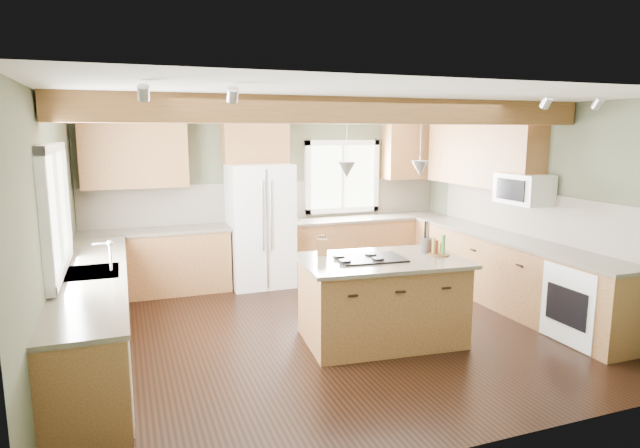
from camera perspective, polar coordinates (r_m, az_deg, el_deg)
name	(u,v)px	position (r m, az deg, el deg)	size (l,w,h in m)	color
floor	(332,331)	(6.28, 1.28, -11.29)	(5.60, 5.60, 0.00)	black
ceiling	(333,100)	(5.87, 1.38, 13.10)	(5.60, 5.60, 0.00)	silver
wall_back	(273,195)	(8.29, -5.07, 3.12)	(5.60, 5.60, 0.00)	#414631
wall_left	(54,236)	(5.57, -26.54, -1.20)	(5.00, 5.00, 0.00)	#414631
wall_right	(534,207)	(7.44, 21.82, 1.67)	(5.00, 5.00, 0.00)	#414631
ceiling_beam	(349,111)	(5.45, 3.15, 11.98)	(5.55, 0.26, 0.26)	#573619
soffit_trim	(273,113)	(8.15, -5.02, 11.74)	(5.55, 0.20, 0.10)	#573619
backsplash_back	(273,201)	(8.29, -5.04, 2.49)	(5.58, 0.03, 0.58)	brown
backsplash_right	(529,214)	(7.47, 21.44, 1.04)	(0.03, 3.70, 0.58)	brown
base_cab_back_left	(156,263)	(7.87, -17.08, -4.01)	(2.02, 0.60, 0.88)	brown
counter_back_left	(154,231)	(7.78, -17.25, -0.72)	(2.06, 0.64, 0.04)	#494035
base_cab_back_right	(368,246)	(8.67, 5.09, -2.35)	(2.62, 0.60, 0.88)	brown
counter_back_right	(368,218)	(8.59, 5.14, 0.65)	(2.66, 0.64, 0.04)	#494035
base_cab_left	(95,319)	(5.80, -22.85, -9.30)	(0.60, 3.70, 0.88)	brown
counter_left	(92,274)	(5.67, -23.16, -4.90)	(0.64, 3.74, 0.04)	#494035
base_cab_right	(508,273)	(7.44, 19.42, -4.94)	(0.60, 3.70, 0.88)	brown
counter_right	(510,238)	(7.34, 19.62, -1.46)	(0.64, 3.74, 0.04)	#494035
upper_cab_back_left	(134,155)	(7.78, -19.18, 6.98)	(1.40, 0.35, 0.90)	brown
upper_cab_over_fridge	(255,139)	(7.99, -6.93, 8.94)	(0.96, 0.35, 0.70)	brown
upper_cab_right	(481,154)	(7.96, 16.82, 7.15)	(0.35, 2.20, 0.90)	brown
upper_cab_back_corner	(410,151)	(8.97, 9.61, 7.69)	(0.90, 0.35, 0.90)	brown
window_left	(54,209)	(5.58, -26.48, 1.43)	(0.04, 1.60, 1.05)	white
window_back	(342,177)	(8.62, 2.35, 5.07)	(1.10, 0.04, 1.00)	white
sink	(92,273)	(5.67, -23.17, -4.85)	(0.50, 0.65, 0.03)	#262628
faucet	(111,257)	(5.63, -21.44, -3.32)	(0.02, 0.02, 0.28)	#B2B2B7
dishwasher	(90,375)	(4.59, -23.35, -14.57)	(0.60, 0.60, 0.84)	white
oven	(588,303)	(6.53, 26.67, -7.55)	(0.60, 0.72, 0.84)	white
microwave	(524,189)	(7.22, 20.91, 3.51)	(0.40, 0.70, 0.38)	white
pendant_left	(347,170)	(5.50, 2.87, 5.81)	(0.18, 0.18, 0.16)	#B2B2B7
pendant_right	(420,168)	(5.80, 10.62, 5.86)	(0.18, 0.18, 0.16)	#B2B2B7
refrigerator	(260,225)	(7.91, -6.40, -0.16)	(0.90, 0.74, 1.80)	white
island	(381,302)	(5.91, 6.56, -8.22)	(1.63, 1.00, 0.88)	brown
island_top	(382,260)	(5.78, 6.65, -3.88)	(1.74, 1.11, 0.04)	#494035
cooktop	(370,258)	(5.73, 5.39, -3.68)	(0.71, 0.47, 0.02)	black
knife_block	(322,247)	(5.87, 0.24, -2.49)	(0.11, 0.08, 0.18)	brown
utensil_crock	(426,245)	(6.14, 11.26, -2.24)	(0.12, 0.12, 0.16)	#39312D
bottle_tray	(439,246)	(6.02, 12.60, -2.27)	(0.23, 0.23, 0.21)	brown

